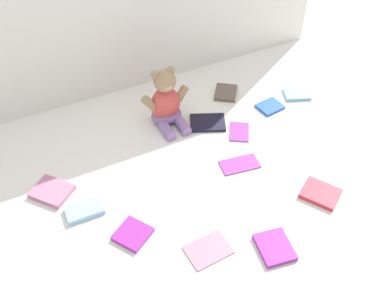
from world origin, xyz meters
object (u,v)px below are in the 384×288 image
(book_case_4, at_px, (270,107))
(book_case_1, at_px, (133,234))
(book_case_7, at_px, (226,93))
(book_case_10, at_px, (275,247))
(teddy_bear, at_px, (166,103))
(book_case_8, at_px, (297,94))
(book_case_2, at_px, (239,131))
(book_case_6, at_px, (320,193))
(book_case_9, at_px, (52,191))
(book_case_5, at_px, (208,123))
(book_case_0, at_px, (240,164))
(book_case_11, at_px, (85,210))
(book_case_3, at_px, (208,249))

(book_case_4, bearing_deg, book_case_1, 107.68)
(book_case_7, height_order, book_case_10, same)
(teddy_bear, bearing_deg, book_case_8, -9.49)
(book_case_2, height_order, book_case_7, book_case_7)
(book_case_6, height_order, book_case_9, book_case_9)
(book_case_5, height_order, book_case_7, book_case_7)
(teddy_bear, xyz_separation_m, book_case_8, (0.54, -0.09, -0.08))
(book_case_4, distance_m, book_case_7, 0.19)
(book_case_0, relative_size, book_case_7, 1.26)
(book_case_10, bearing_deg, book_case_7, 80.77)
(book_case_10, distance_m, book_case_11, 0.59)
(book_case_2, height_order, book_case_11, book_case_11)
(book_case_4, distance_m, book_case_9, 0.88)
(book_case_3, xyz_separation_m, book_case_11, (-0.28, 0.30, 0.00))
(book_case_0, bearing_deg, book_case_2, 158.39)
(book_case_6, bearing_deg, book_case_7, -121.19)
(book_case_6, height_order, book_case_7, same)
(book_case_1, distance_m, book_case_11, 0.18)
(book_case_1, bearing_deg, book_case_3, -72.23)
(book_case_0, xyz_separation_m, book_case_10, (-0.09, -0.34, 0.00))
(book_case_1, height_order, book_case_6, book_case_6)
(book_case_4, bearing_deg, book_case_7, 28.60)
(teddy_bear, xyz_separation_m, book_case_4, (0.39, -0.11, -0.08))
(book_case_2, xyz_separation_m, book_case_10, (-0.17, -0.48, 0.00))
(book_case_2, distance_m, book_case_3, 0.53)
(book_case_4, bearing_deg, book_case_2, 104.16)
(book_case_1, height_order, book_case_5, book_case_1)
(teddy_bear, xyz_separation_m, book_case_7, (0.28, 0.04, -0.08))
(book_case_4, relative_size, book_case_9, 0.78)
(book_case_7, bearing_deg, book_case_5, -103.48)
(book_case_3, distance_m, book_case_10, 0.19)
(book_case_4, bearing_deg, book_case_9, 86.39)
(book_case_7, height_order, book_case_8, book_case_7)
(book_case_1, distance_m, book_case_5, 0.56)
(book_case_2, distance_m, book_case_10, 0.51)
(book_case_3, bearing_deg, book_case_6, -90.39)
(book_case_1, xyz_separation_m, book_case_8, (0.85, 0.34, -0.00))
(book_case_6, xyz_separation_m, book_case_7, (-0.00, 0.61, -0.00))
(book_case_7, relative_size, book_case_9, 0.87)
(teddy_bear, xyz_separation_m, book_case_9, (-0.48, -0.16, -0.08))
(book_case_3, relative_size, book_case_11, 1.10)
(book_case_0, bearing_deg, teddy_bear, -150.08)
(book_case_5, distance_m, book_case_6, 0.50)
(book_case_0, bearing_deg, book_case_6, 43.61)
(book_case_6, xyz_separation_m, book_case_8, (0.25, 0.47, -0.00))
(book_case_4, height_order, book_case_11, book_case_11)
(teddy_bear, height_order, book_case_7, teddy_bear)
(book_case_0, distance_m, book_case_5, 0.24)
(book_case_4, relative_size, book_case_8, 0.92)
(book_case_2, relative_size, book_case_9, 0.87)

